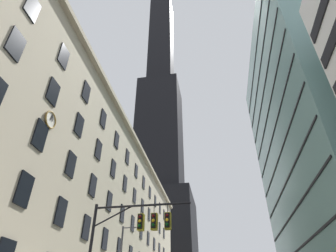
# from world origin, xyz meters

# --- Properties ---
(station_building) EXTENTS (16.04, 68.47, 26.11)m
(station_building) POSITION_xyz_m (-18.68, 28.23, 13.04)
(station_building) COLOR #BCAF93
(station_building) RESTS_ON ground
(dark_skyscraper) EXTENTS (28.74, 28.74, 198.30)m
(dark_skyscraper) POSITION_xyz_m (-21.91, 98.14, 58.73)
(dark_skyscraper) COLOR black
(dark_skyscraper) RESTS_ON ground
(glass_office_midrise) EXTENTS (17.02, 33.71, 44.54)m
(glass_office_midrise) POSITION_xyz_m (19.45, 25.73, 22.27)
(glass_office_midrise) COLOR gray
(glass_office_midrise) RESTS_ON ground
(traffic_signal_mast) EXTENTS (6.63, 0.63, 7.47)m
(traffic_signal_mast) POSITION_xyz_m (-3.84, 5.11, 5.60)
(traffic_signal_mast) COLOR black
(traffic_signal_mast) RESTS_ON sidewalk_left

